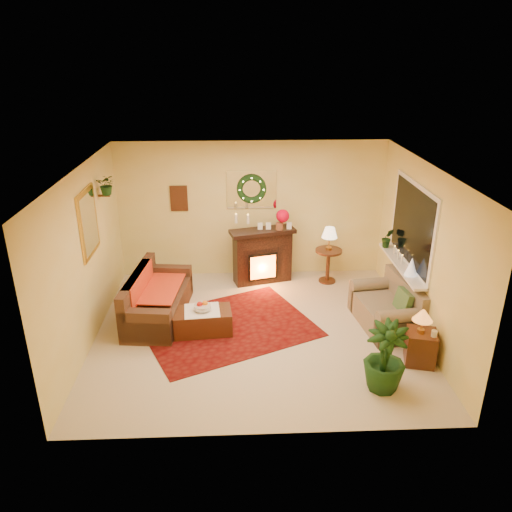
{
  "coord_description": "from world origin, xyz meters",
  "views": [
    {
      "loc": [
        -0.32,
        -6.77,
        4.14
      ],
      "look_at": [
        0.0,
        0.35,
        1.15
      ],
      "focal_mm": 35.0,
      "sensor_mm": 36.0,
      "label": 1
    }
  ],
  "objects_px": {
    "sofa": "(158,293)",
    "loveseat": "(386,302)",
    "coffee_table": "(202,320)",
    "end_table_square": "(421,346)",
    "fireplace": "(262,254)",
    "side_table_round": "(328,266)"
  },
  "relations": [
    {
      "from": "sofa",
      "to": "end_table_square",
      "type": "distance_m",
      "value": 4.13
    },
    {
      "from": "fireplace",
      "to": "end_table_square",
      "type": "xyz_separation_m",
      "value": [
        2.07,
        -2.78,
        -0.28
      ]
    },
    {
      "from": "loveseat",
      "to": "end_table_square",
      "type": "xyz_separation_m",
      "value": [
        0.2,
        -1.04,
        -0.15
      ]
    },
    {
      "from": "sofa",
      "to": "coffee_table",
      "type": "xyz_separation_m",
      "value": [
        0.75,
        -0.52,
        -0.22
      ]
    },
    {
      "from": "fireplace",
      "to": "end_table_square",
      "type": "height_order",
      "value": "fireplace"
    },
    {
      "from": "end_table_square",
      "to": "coffee_table",
      "type": "bearing_deg",
      "value": 162.97
    },
    {
      "from": "coffee_table",
      "to": "end_table_square",
      "type": "bearing_deg",
      "value": -22.31
    },
    {
      "from": "loveseat",
      "to": "fireplace",
      "type": "bearing_deg",
      "value": 129.64
    },
    {
      "from": "sofa",
      "to": "loveseat",
      "type": "bearing_deg",
      "value": -0.55
    },
    {
      "from": "loveseat",
      "to": "end_table_square",
      "type": "distance_m",
      "value": 1.07
    },
    {
      "from": "loveseat",
      "to": "coffee_table",
      "type": "distance_m",
      "value": 2.92
    },
    {
      "from": "side_table_round",
      "to": "end_table_square",
      "type": "height_order",
      "value": "side_table_round"
    },
    {
      "from": "loveseat",
      "to": "side_table_round",
      "type": "bearing_deg",
      "value": 103.41
    },
    {
      "from": "sofa",
      "to": "end_table_square",
      "type": "relative_size",
      "value": 3.69
    },
    {
      "from": "end_table_square",
      "to": "loveseat",
      "type": "bearing_deg",
      "value": 100.84
    },
    {
      "from": "coffee_table",
      "to": "fireplace",
      "type": "bearing_deg",
      "value": 55.09
    },
    {
      "from": "side_table_round",
      "to": "coffee_table",
      "type": "relative_size",
      "value": 0.73
    },
    {
      "from": "fireplace",
      "to": "loveseat",
      "type": "height_order",
      "value": "fireplace"
    },
    {
      "from": "coffee_table",
      "to": "sofa",
      "type": "bearing_deg",
      "value": 139.73
    },
    {
      "from": "sofa",
      "to": "side_table_round",
      "type": "xyz_separation_m",
      "value": [
        3.02,
        1.22,
        -0.1
      ]
    },
    {
      "from": "loveseat",
      "to": "sofa",
      "type": "bearing_deg",
      "value": 165.67
    },
    {
      "from": "loveseat",
      "to": "coffee_table",
      "type": "xyz_separation_m",
      "value": [
        -2.91,
        -0.09,
        -0.21
      ]
    }
  ]
}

